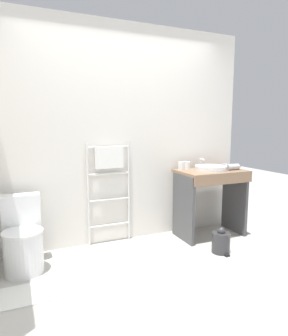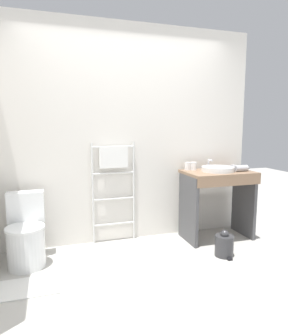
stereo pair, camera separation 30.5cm
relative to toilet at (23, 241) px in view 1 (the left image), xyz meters
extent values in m
plane|color=#B2AFA8|center=(1.17, -0.92, -0.30)|extent=(12.00, 12.00, 0.00)
cube|color=silver|center=(1.17, 0.43, 1.01)|extent=(3.26, 0.12, 2.62)
cylinder|color=white|center=(0.00, -0.06, -0.10)|extent=(0.37, 0.37, 0.40)
cylinder|color=white|center=(0.00, -0.06, 0.11)|extent=(0.38, 0.38, 0.02)
cube|color=white|center=(0.00, 0.18, 0.27)|extent=(0.37, 0.15, 0.33)
cylinder|color=silver|center=(0.00, 0.18, 0.43)|extent=(0.05, 0.05, 0.01)
cylinder|color=silver|center=(0.74, 0.34, 0.31)|extent=(0.02, 0.02, 1.22)
cylinder|color=silver|center=(1.24, 0.34, 0.31)|extent=(0.02, 0.02, 1.22)
cylinder|color=silver|center=(0.99, 0.34, -0.08)|extent=(0.50, 0.02, 0.02)
cylinder|color=silver|center=(0.99, 0.34, 0.24)|extent=(0.50, 0.02, 0.02)
cylinder|color=silver|center=(0.99, 0.34, 0.56)|extent=(0.50, 0.02, 0.02)
cylinder|color=silver|center=(0.99, 0.34, 0.87)|extent=(0.50, 0.02, 0.02)
cube|color=white|center=(0.99, 0.31, 0.75)|extent=(0.34, 0.04, 0.26)
cube|color=#84664C|center=(2.25, 0.06, 0.54)|extent=(0.83, 0.55, 0.03)
cube|color=#84664C|center=(2.25, -0.20, 0.48)|extent=(0.83, 0.02, 0.10)
cube|color=#4C4C4F|center=(1.85, 0.06, 0.11)|extent=(0.04, 0.47, 0.82)
cube|color=#4C4C4F|center=(2.65, 0.06, 0.11)|extent=(0.04, 0.47, 0.82)
cylinder|color=white|center=(2.23, 0.04, 0.59)|extent=(0.40, 0.40, 0.06)
cylinder|color=silver|center=(2.23, 0.04, 0.62)|extent=(0.33, 0.33, 0.01)
cylinder|color=silver|center=(2.23, 0.27, 0.63)|extent=(0.02, 0.02, 0.13)
cylinder|color=silver|center=(2.23, 0.23, 0.68)|extent=(0.02, 0.09, 0.02)
cylinder|color=white|center=(1.93, 0.26, 0.61)|extent=(0.08, 0.08, 0.10)
cylinder|color=white|center=(2.00, 0.23, 0.61)|extent=(0.08, 0.08, 0.10)
cylinder|color=#B7B7BC|center=(2.51, -0.04, 0.60)|extent=(0.16, 0.08, 0.08)
cone|color=#9C9CA0|center=(2.62, -0.04, 0.60)|extent=(0.06, 0.07, 0.07)
cube|color=#B7B7BC|center=(2.47, 0.05, 0.60)|extent=(0.05, 0.11, 0.05)
cylinder|color=#333335|center=(2.05, -0.44, -0.18)|extent=(0.20, 0.20, 0.23)
sphere|color=#333335|center=(2.05, -0.44, -0.05)|extent=(0.09, 0.09, 0.09)
cube|color=black|center=(2.05, -0.56, -0.29)|extent=(0.05, 0.04, 0.02)
cube|color=silver|center=(0.03, -0.49, -0.29)|extent=(0.56, 0.36, 0.01)
camera|label=1|loc=(-0.02, -3.04, 1.13)|focal=32.00mm
camera|label=2|loc=(0.26, -3.15, 1.13)|focal=32.00mm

